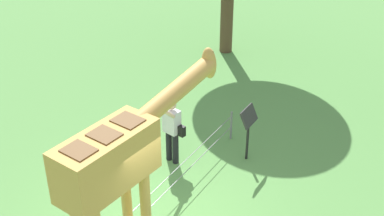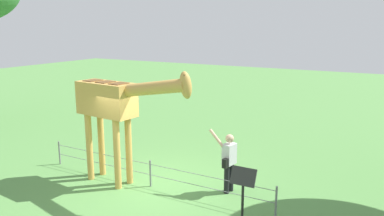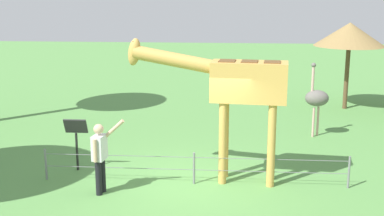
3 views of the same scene
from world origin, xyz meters
name	(u,v)px [view 2 (image 2 of 3)]	position (x,y,z in m)	size (l,w,h in m)	color
ground_plane	(149,187)	(0.00, 0.00, 0.00)	(60.00, 60.00, 0.00)	#568E47
giraffe	(114,105)	(-0.92, -0.22, 2.23)	(3.72, 0.87, 3.32)	gold
visitor	(229,160)	(2.00, 0.76, 0.90)	(0.71, 0.59, 1.68)	black
info_sign	(243,184)	(2.95, -0.63, 0.95)	(0.56, 0.21, 1.32)	black
wire_fence	(150,172)	(0.00, 0.06, 0.40)	(7.05, 0.05, 0.75)	slate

